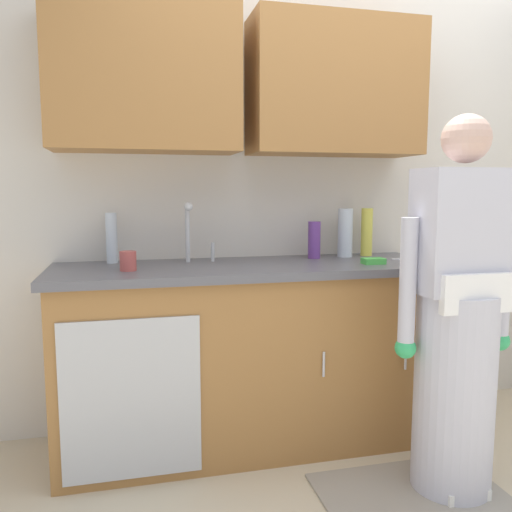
{
  "coord_description": "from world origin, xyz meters",
  "views": [
    {
      "loc": [
        -1.14,
        -1.85,
        1.31
      ],
      "look_at": [
        -0.56,
        0.55,
        1.0
      ],
      "focal_mm": 36.67,
      "sensor_mm": 36.0,
      "label": 1
    }
  ],
  "objects_px": {
    "bottle_dish_liquid": "(345,233)",
    "sponge": "(373,261)",
    "sink": "(199,269)",
    "bottle_water_tall": "(112,238)",
    "person_at_sink": "(457,336)",
    "cup_by_sink": "(128,261)",
    "bottle_soap": "(367,232)",
    "knife_on_counter": "(414,259)",
    "bottle_cleaner_spray": "(314,240)"
  },
  "relations": [
    {
      "from": "bottle_soap",
      "to": "sponge",
      "type": "relative_size",
      "value": 2.46
    },
    {
      "from": "bottle_dish_liquid",
      "to": "bottle_water_tall",
      "type": "height_order",
      "value": "bottle_dish_liquid"
    },
    {
      "from": "bottle_cleaner_spray",
      "to": "sponge",
      "type": "distance_m",
      "value": 0.37
    },
    {
      "from": "bottle_soap",
      "to": "bottle_cleaner_spray",
      "type": "xyz_separation_m",
      "value": [
        -0.33,
        -0.04,
        -0.03
      ]
    },
    {
      "from": "person_at_sink",
      "to": "knife_on_counter",
      "type": "relative_size",
      "value": 6.75
    },
    {
      "from": "bottle_dish_liquid",
      "to": "cup_by_sink",
      "type": "bearing_deg",
      "value": -168.29
    },
    {
      "from": "person_at_sink",
      "to": "bottle_dish_liquid",
      "type": "relative_size",
      "value": 5.99
    },
    {
      "from": "bottle_soap",
      "to": "sponge",
      "type": "distance_m",
      "value": 0.37
    },
    {
      "from": "bottle_dish_liquid",
      "to": "bottle_cleaner_spray",
      "type": "bearing_deg",
      "value": -173.34
    },
    {
      "from": "sink",
      "to": "person_at_sink",
      "type": "height_order",
      "value": "person_at_sink"
    },
    {
      "from": "sink",
      "to": "cup_by_sink",
      "type": "xyz_separation_m",
      "value": [
        -0.34,
        -0.09,
        0.06
      ]
    },
    {
      "from": "sponge",
      "to": "knife_on_counter",
      "type": "bearing_deg",
      "value": 19.13
    },
    {
      "from": "knife_on_counter",
      "to": "sponge",
      "type": "xyz_separation_m",
      "value": [
        -0.29,
        -0.1,
        0.01
      ]
    },
    {
      "from": "cup_by_sink",
      "to": "sponge",
      "type": "relative_size",
      "value": 0.83
    },
    {
      "from": "person_at_sink",
      "to": "knife_on_counter",
      "type": "distance_m",
      "value": 0.67
    },
    {
      "from": "sink",
      "to": "bottle_dish_liquid",
      "type": "distance_m",
      "value": 0.87
    },
    {
      "from": "bottle_soap",
      "to": "bottle_dish_liquid",
      "type": "xyz_separation_m",
      "value": [
        -0.14,
        -0.02,
        -0.0
      ]
    },
    {
      "from": "bottle_water_tall",
      "to": "sponge",
      "type": "relative_size",
      "value": 2.34
    },
    {
      "from": "sink",
      "to": "bottle_water_tall",
      "type": "height_order",
      "value": "sink"
    },
    {
      "from": "knife_on_counter",
      "to": "bottle_soap",
      "type": "bearing_deg",
      "value": -37.43
    },
    {
      "from": "bottle_dish_liquid",
      "to": "bottle_water_tall",
      "type": "bearing_deg",
      "value": 178.0
    },
    {
      "from": "cup_by_sink",
      "to": "bottle_cleaner_spray",
      "type": "bearing_deg",
      "value": 12.67
    },
    {
      "from": "person_at_sink",
      "to": "bottle_water_tall",
      "type": "bearing_deg",
      "value": 149.32
    },
    {
      "from": "bottle_dish_liquid",
      "to": "knife_on_counter",
      "type": "bearing_deg",
      "value": -33.66
    },
    {
      "from": "sink",
      "to": "knife_on_counter",
      "type": "relative_size",
      "value": 2.08
    },
    {
      "from": "cup_by_sink",
      "to": "sponge",
      "type": "xyz_separation_m",
      "value": [
        1.21,
        -0.06,
        -0.03
      ]
    },
    {
      "from": "person_at_sink",
      "to": "bottle_water_tall",
      "type": "relative_size",
      "value": 6.29
    },
    {
      "from": "bottle_dish_liquid",
      "to": "cup_by_sink",
      "type": "xyz_separation_m",
      "value": [
        -1.18,
        -0.25,
        -0.09
      ]
    },
    {
      "from": "cup_by_sink",
      "to": "knife_on_counter",
      "type": "relative_size",
      "value": 0.38
    },
    {
      "from": "cup_by_sink",
      "to": "sponge",
      "type": "height_order",
      "value": "cup_by_sink"
    },
    {
      "from": "person_at_sink",
      "to": "bottle_cleaner_spray",
      "type": "bearing_deg",
      "value": 114.85
    },
    {
      "from": "knife_on_counter",
      "to": "sponge",
      "type": "height_order",
      "value": "sponge"
    },
    {
      "from": "person_at_sink",
      "to": "cup_by_sink",
      "type": "height_order",
      "value": "person_at_sink"
    },
    {
      "from": "person_at_sink",
      "to": "sink",
      "type": "bearing_deg",
      "value": 147.47
    },
    {
      "from": "bottle_dish_liquid",
      "to": "bottle_water_tall",
      "type": "distance_m",
      "value": 1.26
    },
    {
      "from": "sink",
      "to": "bottle_soap",
      "type": "relative_size",
      "value": 1.85
    },
    {
      "from": "bottle_soap",
      "to": "cup_by_sink",
      "type": "distance_m",
      "value": 1.35
    },
    {
      "from": "sink",
      "to": "bottle_water_tall",
      "type": "bearing_deg",
      "value": 154.1
    },
    {
      "from": "knife_on_counter",
      "to": "sponge",
      "type": "relative_size",
      "value": 2.18
    },
    {
      "from": "sink",
      "to": "sponge",
      "type": "xyz_separation_m",
      "value": [
        0.87,
        -0.15,
        0.03
      ]
    },
    {
      "from": "bottle_cleaner_spray",
      "to": "bottle_water_tall",
      "type": "relative_size",
      "value": 0.79
    },
    {
      "from": "bottle_soap",
      "to": "cup_by_sink",
      "type": "bearing_deg",
      "value": -168.76
    },
    {
      "from": "bottle_dish_liquid",
      "to": "sponge",
      "type": "bearing_deg",
      "value": -85.69
    },
    {
      "from": "bottle_cleaner_spray",
      "to": "person_at_sink",
      "type": "bearing_deg",
      "value": -65.15
    },
    {
      "from": "bottle_soap",
      "to": "knife_on_counter",
      "type": "relative_size",
      "value": 1.13
    },
    {
      "from": "bottle_cleaner_spray",
      "to": "sponge",
      "type": "height_order",
      "value": "bottle_cleaner_spray"
    },
    {
      "from": "bottle_water_tall",
      "to": "sponge",
      "type": "distance_m",
      "value": 1.34
    },
    {
      "from": "bottle_cleaner_spray",
      "to": "cup_by_sink",
      "type": "distance_m",
      "value": 1.02
    },
    {
      "from": "bottle_water_tall",
      "to": "sponge",
      "type": "xyz_separation_m",
      "value": [
        1.29,
        -0.35,
        -0.11
      ]
    },
    {
      "from": "bottle_dish_liquid",
      "to": "bottle_cleaner_spray",
      "type": "relative_size",
      "value": 1.34
    }
  ]
}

